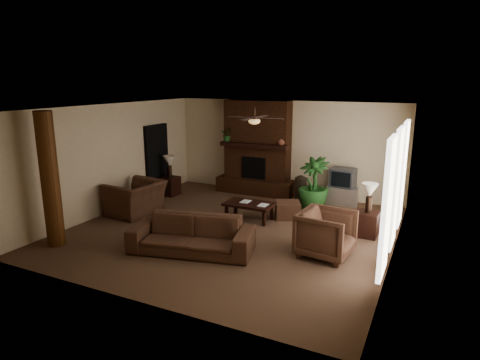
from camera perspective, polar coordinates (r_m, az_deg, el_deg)
The scene contains 23 objects.
room_shell at distance 9.28m, azimuth -1.08°, elevation 1.27°, with size 7.00×7.00×7.00m.
fireplace at distance 12.52m, azimuth 2.33°, elevation 3.38°, with size 2.40×0.70×2.80m.
windows at distance 8.56m, azimuth 20.67°, elevation -1.04°, with size 0.08×3.65×2.35m.
log_column at distance 9.27m, azimuth -24.70°, elevation -0.01°, with size 0.36×0.36×2.80m, color brown.
doorway at distance 12.65m, azimuth -11.36°, elevation 2.74°, with size 0.10×1.00×2.10m, color black.
ceiling_fan at distance 9.20m, azimuth 1.99°, elevation 8.29°, with size 1.35×1.35×0.37m.
sofa at distance 8.40m, azimuth -6.72°, elevation -6.71°, with size 2.47×0.72×0.96m, color #4D3021.
armchair_left at distance 10.94m, azimuth -14.26°, elevation -1.70°, with size 1.30×0.85×1.14m, color #4D3021.
armchair_right at distance 8.31m, azimuth 11.79°, elevation -6.97°, with size 0.98×0.92×1.01m, color #4D3021.
coffee_table at distance 10.24m, azimuth 1.28°, elevation -3.48°, with size 1.20×0.70×0.43m.
ottoman at distance 10.52m, azimuth 6.59°, elevation -4.09°, with size 0.60×0.60×0.40m, color #4D3021.
tv_stand at distance 11.88m, azimuth 13.87°, elevation -2.06°, with size 0.85×0.50×0.50m, color silver.
tv at distance 11.75m, azimuth 13.98°, elevation 0.32°, with size 0.69×0.58×0.52m.
floor_vase at distance 11.83m, azimuth 8.34°, elevation -0.95°, with size 0.34×0.34×0.77m.
floor_plant at distance 11.20m, azimuth 10.04°, elevation -2.06°, with size 0.79×1.41×0.79m, color #265522.
side_table_left at distance 12.63m, azimuth -9.67°, elevation -0.81°, with size 0.50×0.50×0.55m, color black.
lamp_left at distance 12.47m, azimuth -9.74°, elevation 2.43°, with size 0.45×0.45×0.65m.
side_table_right at distance 9.65m, azimuth 17.01°, elevation -5.79°, with size 0.50×0.50×0.55m, color black.
lamp_right at distance 9.45m, azimuth 17.43°, elevation -1.62°, with size 0.42×0.42×0.65m.
mantel_plant at distance 12.63m, azimuth -1.71°, elevation 6.09°, with size 0.38×0.42×0.33m, color #265522.
mantel_vase at distance 11.95m, azimuth 5.73°, elevation 5.33°, with size 0.22×0.23×0.22m, color brown.
book_a at distance 10.28m, azimuth 0.22°, elevation -2.23°, with size 0.22×0.03×0.29m, color #999999.
book_b at distance 10.01m, azimuth 2.67°, elevation -2.68°, with size 0.21×0.02×0.29m, color #999999.
Camera 1 is at (4.10, -8.08, 3.40)m, focal length 30.98 mm.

